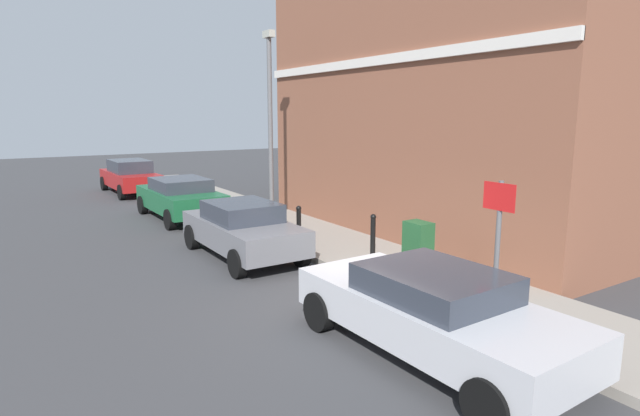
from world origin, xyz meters
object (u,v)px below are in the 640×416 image
(bollard_far_kerb, at_px, (299,224))
(lamppost, at_px, (270,120))
(bollard_near_cabinet, at_px, (373,234))
(car_green, at_px, (180,197))
(car_silver, at_px, (433,310))
(car_red, at_px, (130,176))
(street_sign, at_px, (498,230))
(car_grey, at_px, (243,229))
(utility_cabinet, at_px, (418,251))

(bollard_far_kerb, height_order, lamppost, lamppost)
(bollard_near_cabinet, height_order, lamppost, lamppost)
(car_green, bearing_deg, car_silver, 178.50)
(car_silver, bearing_deg, car_red, -1.45)
(street_sign, bearing_deg, bollard_far_kerb, 92.27)
(car_green, bearing_deg, car_grey, 176.76)
(street_sign, bearing_deg, bollard_near_cabinet, 80.42)
(car_green, distance_m, lamppost, 4.33)
(car_green, relative_size, car_red, 0.94)
(car_grey, height_order, utility_cabinet, car_grey)
(bollard_near_cabinet, bearing_deg, bollard_far_kerb, 115.74)
(car_green, xyz_separation_m, lamppost, (1.94, -2.89, 2.57))
(car_silver, distance_m, lamppost, 9.50)
(car_grey, distance_m, car_green, 5.49)
(bollard_near_cabinet, distance_m, bollard_far_kerb, 2.09)
(car_grey, height_order, lamppost, lamppost)
(car_green, relative_size, bollard_near_cabinet, 4.02)
(car_silver, height_order, car_red, car_red)
(car_red, relative_size, lamppost, 0.78)
(car_silver, xyz_separation_m, street_sign, (1.53, 0.15, 0.97))
(utility_cabinet, height_order, bollard_far_kerb, utility_cabinet)
(car_silver, distance_m, bollard_near_cabinet, 4.69)
(car_red, relative_size, bollard_near_cabinet, 4.27)
(car_silver, relative_size, utility_cabinet, 3.87)
(car_red, height_order, street_sign, street_sign)
(car_green, height_order, bollard_near_cabinet, car_green)
(bollard_near_cabinet, bearing_deg, car_silver, -118.01)
(car_silver, distance_m, car_green, 11.80)
(utility_cabinet, distance_m, bollard_near_cabinet, 1.61)
(car_silver, relative_size, bollard_near_cabinet, 4.29)
(car_green, distance_m, bollard_far_kerb, 5.91)
(car_red, distance_m, street_sign, 18.44)
(car_green, distance_m, utility_cabinet, 9.49)
(street_sign, xyz_separation_m, lamppost, (0.49, 8.77, 1.64))
(car_red, xyz_separation_m, bollard_near_cabinet, (2.26, -14.35, -0.07))
(car_silver, height_order, utility_cabinet, same)
(bollard_far_kerb, bearing_deg, utility_cabinet, -76.98)
(utility_cabinet, relative_size, bollard_far_kerb, 1.11)
(car_grey, xyz_separation_m, utility_cabinet, (2.23, -3.78, -0.03))
(car_silver, height_order, bollard_near_cabinet, car_silver)
(car_green, bearing_deg, car_red, -0.04)
(car_silver, distance_m, car_grey, 6.31)
(car_green, relative_size, utility_cabinet, 3.64)
(bollard_far_kerb, bearing_deg, lamppost, 76.00)
(car_green, relative_size, bollard_far_kerb, 4.02)
(car_grey, distance_m, street_sign, 6.46)
(bollard_near_cabinet, xyz_separation_m, street_sign, (-0.67, -4.00, 0.96))
(car_silver, xyz_separation_m, utility_cabinet, (2.10, 2.53, -0.01))
(car_silver, relative_size, lamppost, 0.78)
(car_silver, relative_size, car_red, 1.00)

